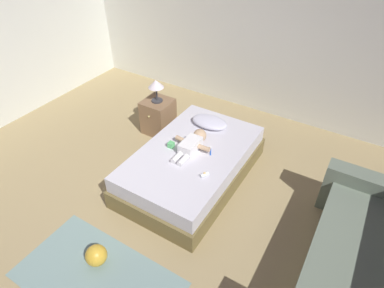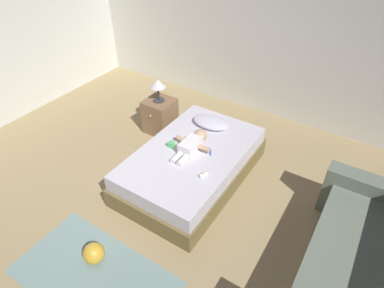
% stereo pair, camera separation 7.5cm
% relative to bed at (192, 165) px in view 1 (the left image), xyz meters
% --- Properties ---
extents(ground_plane, '(8.00, 8.00, 0.00)m').
position_rel_bed_xyz_m(ground_plane, '(-0.14, -0.99, -0.21)').
color(ground_plane, tan).
extents(wall_behind_bed, '(8.00, 0.12, 2.72)m').
position_rel_bed_xyz_m(wall_behind_bed, '(-0.14, 2.01, 1.15)').
color(wall_behind_bed, silver).
rests_on(wall_behind_bed, ground_plane).
extents(bed, '(1.16, 1.88, 0.44)m').
position_rel_bed_xyz_m(bed, '(0.00, 0.00, 0.00)').
color(bed, brown).
rests_on(bed, ground_plane).
extents(pillow, '(0.49, 0.30, 0.11)m').
position_rel_bed_xyz_m(pillow, '(-0.08, 0.57, 0.28)').
color(pillow, silver).
rests_on(pillow, bed).
extents(baby, '(0.47, 0.61, 0.16)m').
position_rel_bed_xyz_m(baby, '(-0.02, 0.05, 0.29)').
color(baby, white).
rests_on(baby, bed).
extents(toothbrush, '(0.08, 0.13, 0.02)m').
position_rel_bed_xyz_m(toothbrush, '(0.19, 0.10, 0.23)').
color(toothbrush, blue).
rests_on(toothbrush, bed).
extents(couch, '(1.04, 1.97, 0.87)m').
position_rel_bed_xyz_m(couch, '(2.06, -0.45, 0.08)').
color(couch, slate).
rests_on(couch, ground_plane).
extents(nightstand, '(0.40, 0.43, 0.51)m').
position_rel_bed_xyz_m(nightstand, '(-0.96, 0.62, 0.04)').
color(nightstand, '#836243').
rests_on(nightstand, ground_plane).
extents(lamp, '(0.22, 0.22, 0.33)m').
position_rel_bed_xyz_m(lamp, '(-0.96, 0.62, 0.55)').
color(lamp, '#333338').
rests_on(lamp, nightstand).
extents(rug, '(1.55, 0.85, 0.01)m').
position_rel_bed_xyz_m(rug, '(-0.04, -1.64, -0.21)').
color(rug, gray).
rests_on(rug, ground_plane).
extents(toy_ball, '(0.21, 0.21, 0.21)m').
position_rel_bed_xyz_m(toy_ball, '(-0.16, -1.50, -0.10)').
color(toy_ball, gold).
rests_on(toy_ball, rug).
extents(toy_block, '(0.07, 0.07, 0.07)m').
position_rel_bed_xyz_m(toy_block, '(-0.25, -0.07, 0.26)').
color(toy_block, '#5BC26F').
rests_on(toy_block, bed).
extents(baby_bottle, '(0.09, 0.11, 0.07)m').
position_rel_bed_xyz_m(baby_bottle, '(0.35, -0.31, 0.25)').
color(baby_bottle, white).
rests_on(baby_bottle, bed).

